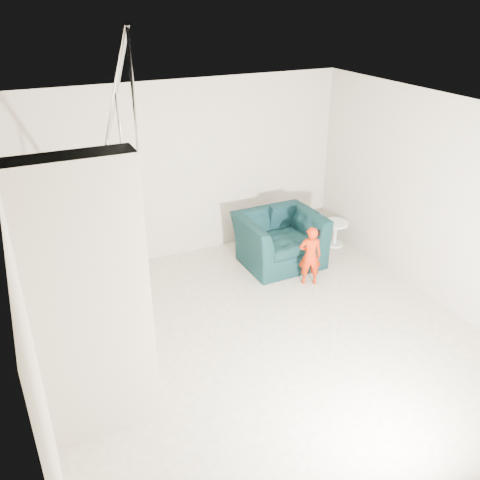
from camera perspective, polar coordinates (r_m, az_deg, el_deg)
name	(u,v)px	position (r m, az deg, el deg)	size (l,w,h in m)	color
floor	(272,347)	(6.16, 3.56, -11.90)	(5.50, 5.50, 0.00)	gray
ceiling	(279,119)	(4.97, 4.44, 13.37)	(5.50, 5.50, 0.00)	silver
back_wall	(187,171)	(7.76, -5.93, 7.70)	(5.00, 5.00, 0.00)	#AFA68F
left_wall	(26,300)	(4.88, -22.91, -6.24)	(5.50, 5.50, 0.00)	#AFA68F
right_wall	(450,207)	(6.91, 22.47, 3.40)	(5.50, 5.50, 0.00)	#AFA68F
armchair	(280,239)	(7.76, 4.47, 0.08)	(1.20, 1.05, 0.78)	black
toddler	(310,256)	(7.22, 7.88, -1.76)	(0.32, 0.21, 0.88)	#A62A05
side_table	(335,229)	(8.47, 10.67, 1.17)	(0.41, 0.41, 0.41)	silver
staircase	(80,295)	(5.57, -17.53, -5.94)	(1.02, 3.03, 3.62)	#ADA089
cushion	(281,216)	(7.99, 4.67, 2.74)	(0.42, 0.12, 0.40)	black
throw	(252,239)	(7.52, 1.31, 0.13)	(0.05, 0.46, 0.51)	black
phone	(319,233)	(7.13, 8.90, 0.74)	(0.02, 0.05, 0.10)	black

